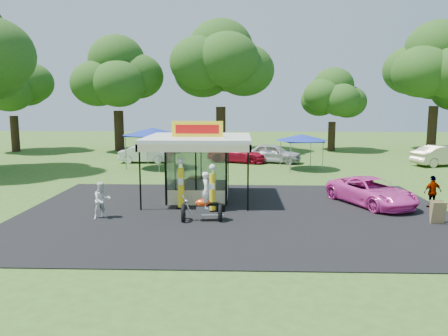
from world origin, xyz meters
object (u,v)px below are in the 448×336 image
(motorcycle, at_px, (205,202))
(spectator_west, at_px, (102,200))
(kiosk_car, at_px, (202,183))
(bg_car_b, at_px, (237,154))
(bg_car_a, at_px, (145,154))
(bg_car_c, at_px, (273,153))
(spectator_east_b, at_px, (433,192))
(gas_station_kiosk, at_px, (199,166))
(bg_car_e, at_px, (442,156))
(tent_east, at_px, (302,138))
(a_frame_sign, at_px, (438,213))
(tent_west, at_px, (152,132))
(gas_pump_right, at_px, (212,189))
(pink_sedan, at_px, (371,192))
(gas_pump_left, at_px, (181,185))

(motorcycle, relative_size, spectator_west, 1.36)
(kiosk_car, relative_size, bg_car_b, 0.54)
(bg_car_a, relative_size, bg_car_c, 0.90)
(spectator_east_b, xyz_separation_m, bg_car_c, (-6.55, 16.04, 0.02))
(gas_station_kiosk, height_order, bg_car_c, gas_station_kiosk)
(bg_car_c, height_order, bg_car_e, bg_car_e)
(gas_station_kiosk, distance_m, tent_east, 12.80)
(gas_station_kiosk, height_order, a_frame_sign, gas_station_kiosk)
(spectator_west, xyz_separation_m, tent_west, (-0.67, 15.01, 2.04))
(bg_car_a, xyz_separation_m, bg_car_c, (10.97, 0.36, 0.11))
(motorcycle, bearing_deg, a_frame_sign, -5.46)
(gas_station_kiosk, bearing_deg, bg_car_e, 35.20)
(gas_pump_right, xyz_separation_m, spectator_east_b, (10.69, 1.12, -0.29))
(tent_west, bearing_deg, kiosk_car, -62.33)
(gas_station_kiosk, relative_size, bg_car_b, 1.04)
(bg_car_e, bearing_deg, spectator_west, 108.44)
(motorcycle, xyz_separation_m, a_frame_sign, (9.88, -0.15, -0.37))
(spectator_west, bearing_deg, tent_west, 49.93)
(pink_sedan, height_order, bg_car_e, bg_car_e)
(bg_car_b, bearing_deg, gas_pump_left, -169.03)
(bg_car_e, bearing_deg, gas_pump_left, 109.54)
(kiosk_car, height_order, bg_car_b, bg_car_b)
(gas_pump_left, height_order, a_frame_sign, gas_pump_left)
(spectator_west, bearing_deg, a_frame_sign, -44.36)
(motorcycle, distance_m, bg_car_a, 19.61)
(kiosk_car, bearing_deg, pink_sedan, -110.10)
(motorcycle, xyz_separation_m, kiosk_car, (-0.65, 6.52, -0.40))
(tent_west, bearing_deg, motorcycle, -71.03)
(tent_east, bearing_deg, bg_car_b, 141.10)
(gas_station_kiosk, distance_m, a_frame_sign, 11.51)
(a_frame_sign, height_order, bg_car_e, bg_car_e)
(gas_station_kiosk, xyz_separation_m, tent_east, (6.91, 10.76, 0.68))
(gas_station_kiosk, distance_m, pink_sedan, 8.90)
(motorcycle, relative_size, bg_car_a, 0.52)
(gas_pump_left, bearing_deg, pink_sedan, 6.81)
(bg_car_b, bearing_deg, tent_west, 139.57)
(tent_east, bearing_deg, bg_car_c, 116.59)
(bg_car_e, bearing_deg, bg_car_b, 65.83)
(tent_east, bearing_deg, bg_car_e, 11.59)
(gas_station_kiosk, height_order, bg_car_e, gas_station_kiosk)
(gas_pump_left, relative_size, tent_west, 0.55)
(gas_station_kiosk, relative_size, spectator_east_b, 3.36)
(bg_car_e, xyz_separation_m, tent_east, (-11.77, -2.41, 1.64))
(motorcycle, height_order, bg_car_e, motorcycle)
(kiosk_car, height_order, spectator_west, spectator_west)
(bg_car_e, bearing_deg, a_frame_sign, 136.42)
(pink_sedan, bearing_deg, gas_pump_right, 167.68)
(spectator_west, distance_m, tent_east, 18.41)
(spectator_east_b, bearing_deg, tent_west, -51.07)
(spectator_west, bearing_deg, pink_sedan, -29.25)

